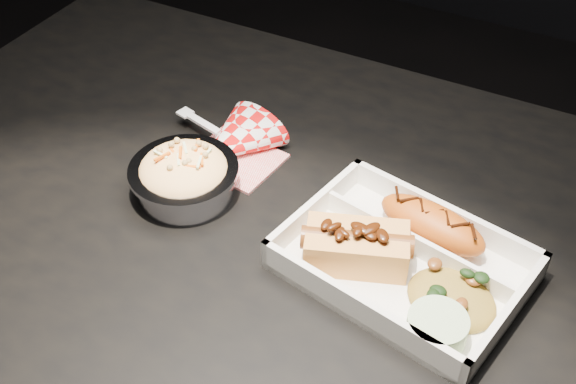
# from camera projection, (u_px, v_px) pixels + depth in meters

# --- Properties ---
(dining_table) EXTENTS (1.20, 0.80, 0.75)m
(dining_table) POSITION_uv_depth(u_px,v_px,m) (291.00, 293.00, 0.88)
(dining_table) COLOR black
(dining_table) RESTS_ON ground
(food_tray) EXTENTS (0.28, 0.23, 0.04)m
(food_tray) POSITION_uv_depth(u_px,v_px,m) (404.00, 264.00, 0.78)
(food_tray) COLOR white
(food_tray) RESTS_ON dining_table
(fried_pastry) EXTENTS (0.14, 0.08, 0.04)m
(fried_pastry) POSITION_uv_depth(u_px,v_px,m) (432.00, 224.00, 0.80)
(fried_pastry) COLOR #B95112
(fried_pastry) RESTS_ON food_tray
(hotdog) EXTENTS (0.12, 0.09, 0.06)m
(hotdog) POSITION_uv_depth(u_px,v_px,m) (357.00, 245.00, 0.77)
(hotdog) COLOR #E99E4F
(hotdog) RESTS_ON food_tray
(fried_rice_mound) EXTENTS (0.11, 0.10, 0.03)m
(fried_rice_mound) POSITION_uv_depth(u_px,v_px,m) (453.00, 292.00, 0.74)
(fried_rice_mound) COLOR olive
(fried_rice_mound) RESTS_ON food_tray
(cupcake_liner) EXTENTS (0.06, 0.06, 0.03)m
(cupcake_liner) POSITION_uv_depth(u_px,v_px,m) (437.00, 329.00, 0.70)
(cupcake_liner) COLOR #AFCB99
(cupcake_liner) RESTS_ON food_tray
(foil_coleslaw_cup) EXTENTS (0.13, 0.13, 0.07)m
(foil_coleslaw_cup) POSITION_uv_depth(u_px,v_px,m) (184.00, 175.00, 0.86)
(foil_coleslaw_cup) COLOR silver
(foil_coleslaw_cup) RESTS_ON dining_table
(napkin_fork) EXTENTS (0.17, 0.13, 0.10)m
(napkin_fork) POSITION_uv_depth(u_px,v_px,m) (232.00, 143.00, 0.93)
(napkin_fork) COLOR red
(napkin_fork) RESTS_ON dining_table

